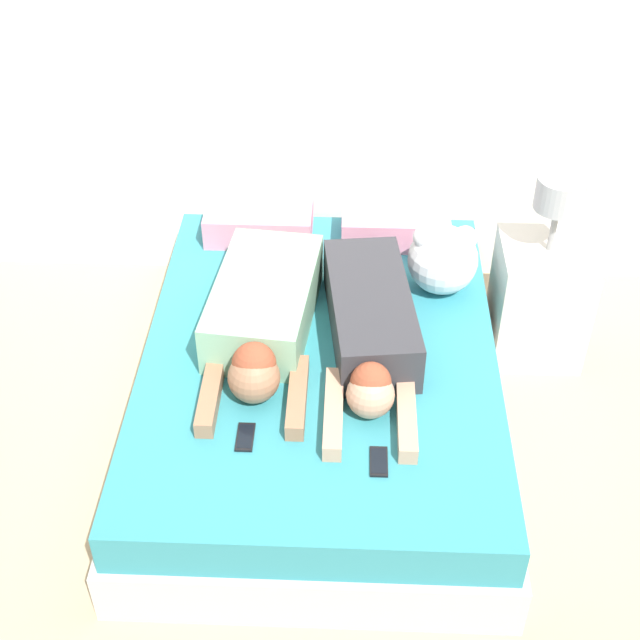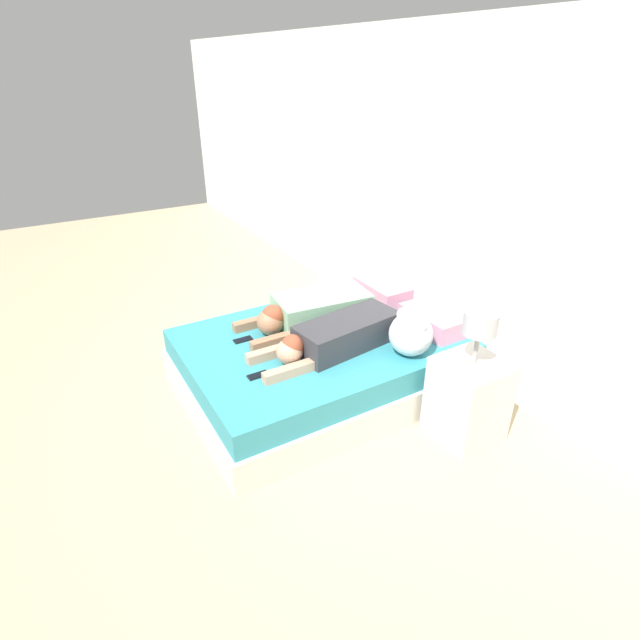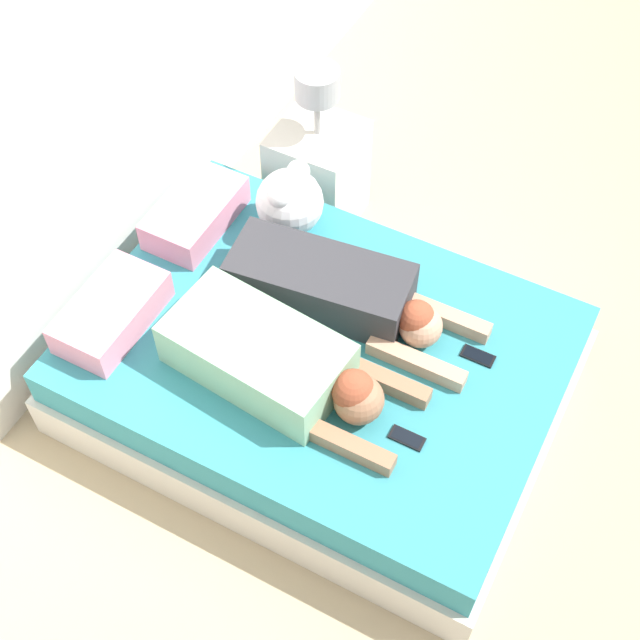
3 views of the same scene
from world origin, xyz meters
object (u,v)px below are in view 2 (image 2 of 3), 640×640
Objects in this scene: person_left at (311,310)px; pillow_head_right at (433,320)px; pillow_head_left at (382,290)px; cell_phone_right at (258,375)px; nightstand at (468,395)px; bed at (320,362)px; cell_phone_left at (243,340)px; plush_toy at (411,333)px; person_right at (336,337)px.

pillow_head_right is at bearing 53.29° from person_left.
pillow_head_left is 0.77m from person_left.
nightstand is (0.78, 1.18, -0.11)m from cell_phone_right.
bed is at bearing -14.59° from person_left.
cell_phone_left is (-0.59, -1.35, -0.07)m from pillow_head_right.
cell_phone_right is at bearing -11.47° from cell_phone_left.
plush_toy reaches higher than person_left.
bed is 1.16m from nightstand.
pillow_head_right is (0.33, 0.83, 0.30)m from bed.
person_right is at bearing -146.11° from nightstand.
bed is at bearing -68.35° from pillow_head_left.
pillow_head_left is (-0.33, 0.83, 0.30)m from bed.
pillow_head_left is 0.98m from person_right.
nightstand reaches higher than pillow_head_left.
cell_phone_left is 1.00× the size of cell_phone_right.
person_left is 7.68× the size of cell_phone_left.
pillow_head_left is 0.95m from plush_toy.
bed is at bearing -177.56° from person_right.
person_right is 8.15× the size of cell_phone_right.
person_left is at bearing 125.01° from cell_phone_right.
nightstand is (1.01, 0.55, 0.11)m from bed.
person_right is 1.21× the size of nightstand.
bed is 4.03× the size of pillow_head_right.
plush_toy is 0.35× the size of nightstand.
person_right is (-0.12, -0.82, 0.03)m from pillow_head_right.
person_left is 0.86m from plush_toy.
cell_phone_left and cell_phone_right have the same top height.
person_left reaches higher than cell_phone_right.
person_right reaches higher than pillow_head_right.
cell_phone_right is at bearing -105.18° from plush_toy.
person_right is at bearing -98.56° from pillow_head_right.
cell_phone_left is at bearing -131.06° from person_right.
pillow_head_right is at bearing 86.43° from cell_phone_right.
person_right is (0.54, -0.82, 0.03)m from pillow_head_left.
person_right is 0.71m from cell_phone_left.
plush_toy reaches higher than cell_phone_right.
plush_toy reaches higher than cell_phone_left.
plush_toy is (0.78, 0.96, 0.16)m from cell_phone_left.
plush_toy is (0.29, 1.06, 0.16)m from cell_phone_right.
pillow_head_left is at bearing 111.65° from bed.
person_right reaches higher than bed.
pillow_head_right is 0.45× the size of person_right.
cell_phone_right is 1.11m from plush_toy.
plush_toy is (0.77, 0.37, 0.06)m from person_left.
bed is at bearing -111.65° from pillow_head_right.
person_left is (-0.57, -0.77, 0.03)m from pillow_head_right.
nightstand reaches higher than cell_phone_right.
cell_phone_left is (-0.01, -0.59, -0.10)m from person_left.
bed is 4.03× the size of pillow_head_left.
person_right is at bearing 92.97° from cell_phone_right.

